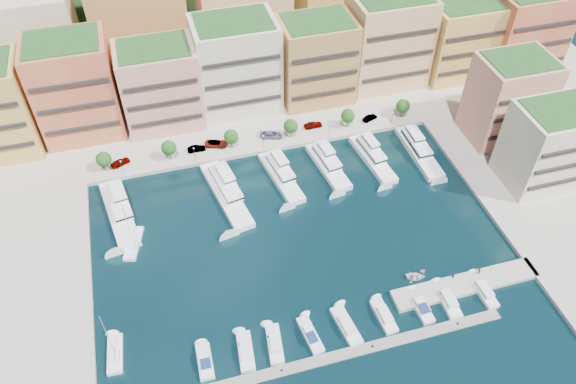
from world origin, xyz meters
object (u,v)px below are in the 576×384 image
(cruiser_5, at_px, (346,326))
(cruiser_6, at_px, (384,316))
(tree_3, at_px, (291,126))
(cruiser_8, at_px, (447,300))
(tree_0, at_px, (104,159))
(tender_0, at_px, (416,277))
(cruiser_7, at_px, (421,307))
(car_0, at_px, (120,162))
(cruiser_9, at_px, (483,291))
(cruiser_4, at_px, (310,335))
(car_1, at_px, (196,149))
(tree_1, at_px, (169,148))
(tree_5, at_px, (403,106))
(car_4, at_px, (313,125))
(lamppost_4, at_px, (392,116))
(yacht_6, at_px, (418,149))
(tree_2, at_px, (231,137))
(person_1, at_px, (479,271))
(yacht_0, at_px, (119,209))
(yacht_4, at_px, (327,164))
(car_2, at_px, (216,143))
(lamppost_3, at_px, (329,128))
(lamppost_2, at_px, (263,139))
(yacht_2, at_px, (225,191))
(yacht_5, at_px, (372,156))
(yacht_3, at_px, (280,174))
(cruiser_2, at_px, (246,352))
(sailboat_2, at_px, (134,244))
(tree_4, at_px, (348,116))
(person_0, at_px, (453,275))
(tender_1, at_px, (423,271))
(lamppost_0, at_px, (122,165))
(cruiser_3, at_px, (275,344))
(cruiser_1, at_px, (205,362))
(sailboat_0, at_px, (115,354))

(cruiser_5, height_order, cruiser_6, same)
(tree_3, xyz_separation_m, cruiser_8, (16.54, -58.10, -4.20))
(tree_0, bearing_deg, tender_0, -39.88)
(cruiser_7, bearing_deg, car_0, 132.83)
(tree_3, relative_size, cruiser_9, 0.65)
(tree_3, xyz_separation_m, cruiser_4, (-12.71, -58.11, -4.17))
(car_1, bearing_deg, tree_1, 100.62)
(tree_5, height_order, cruiser_6, tree_5)
(cruiser_8, relative_size, car_4, 1.77)
(lamppost_4, bearing_deg, cruiser_9, -93.42)
(cruiser_6, bearing_deg, yacht_6, 57.64)
(cruiser_4, xyz_separation_m, car_4, (19.76, 60.51, 1.28))
(tree_2, distance_m, person_1, 68.27)
(yacht_0, height_order, yacht_4, same)
(tree_3, distance_m, car_2, 20.14)
(lamppost_4, xyz_separation_m, tender_0, (-15.14, -48.56, -3.40))
(tree_3, bearing_deg, tender_0, -75.81)
(tree_3, height_order, lamppost_3, tree_3)
(cruiser_5, bearing_deg, cruiser_8, 0.01)
(lamppost_2, xyz_separation_m, car_4, (15.05, 4.70, -1.98))
(cruiser_8, bearing_deg, car_4, 98.92)
(yacht_2, height_order, cruiser_6, yacht_2)
(tree_0, relative_size, tree_5, 1.00)
(cruiser_5, height_order, cruiser_9, same)
(yacht_5, relative_size, cruiser_8, 2.20)
(lamppost_3, bearing_deg, tree_2, 174.94)
(tree_2, relative_size, yacht_3, 0.29)
(tree_3, distance_m, tender_0, 52.64)
(cruiser_2, height_order, car_2, car_2)
(tree_5, distance_m, sailboat_2, 79.94)
(yacht_3, height_order, person_1, yacht_3)
(tree_4, relative_size, car_0, 1.15)
(cruiser_2, relative_size, car_2, 1.47)
(tree_4, relative_size, cruiser_2, 0.67)
(tree_0, distance_m, cruiser_2, 62.42)
(tree_1, height_order, yacht_0, tree_1)
(tree_2, bearing_deg, person_0, -56.19)
(lamppost_4, distance_m, tender_1, 49.42)
(tree_0, height_order, cruiser_2, tree_0)
(lamppost_0, xyz_separation_m, cruiser_7, (54.57, -55.80, -3.26))
(cruiser_2, distance_m, cruiser_9, 50.22)
(tree_1, xyz_separation_m, cruiser_3, (12.14, -58.09, -4.20))
(yacht_6, bearing_deg, cruiser_1, -145.37)
(tree_0, relative_size, car_2, 0.98)
(yacht_0, height_order, cruiser_5, yacht_0)
(cruiser_2, bearing_deg, person_0, 5.68)
(tree_3, relative_size, sailboat_0, 0.43)
(cruiser_6, height_order, sailboat_0, sailboat_0)
(tree_4, relative_size, yacht_4, 0.30)
(yacht_3, distance_m, person_1, 51.86)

